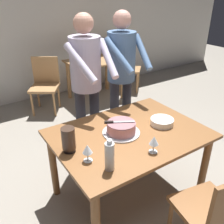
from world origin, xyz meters
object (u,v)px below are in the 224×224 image
cake_on_platter (121,128)px  wine_glass_far (154,141)px  cake_knife (113,122)px  background_table (95,69)px  main_dining_table (129,143)px  chair_near_side (216,211)px  plate_stack (162,122)px  wine_glass_near (87,149)px  hurricane_lamp (69,140)px  water_bottle (110,156)px  person_standing_beside (122,70)px  person_cutting_cake (87,78)px  background_chair_2 (126,66)px  background_chair_0 (45,83)px

cake_on_platter → wine_glass_far: size_ratio=2.36×
cake_knife → background_table: size_ratio=0.25×
main_dining_table → background_table: size_ratio=1.36×
chair_near_side → plate_stack: bearing=75.4°
main_dining_table → plate_stack: 0.38m
wine_glass_near → hurricane_lamp: (-0.06, 0.19, 0.00)m
water_bottle → hurricane_lamp: water_bottle is taller
person_standing_beside → background_table: 1.79m
water_bottle → person_standing_beside: size_ratio=0.15×
cake_knife → chair_near_side: 1.05m
person_cutting_cake → wine_glass_near: bearing=-118.3°
water_bottle → person_cutting_cake: size_ratio=0.15×
background_table → water_bottle: bearing=-117.8°
plate_stack → person_standing_beside: 0.84m
cake_on_platter → water_bottle: 0.51m
person_standing_beside → background_chair_2: (1.31, 1.69, -0.58)m
plate_stack → person_cutting_cake: (-0.40, 0.76, 0.30)m
cake_on_platter → water_bottle: water_bottle is taller
hurricane_lamp → background_chair_0: bearing=75.5°
plate_stack → wine_glass_near: 0.87m
wine_glass_near → wine_glass_far: 0.52m
person_standing_beside → plate_stack: bearing=-95.6°
background_chair_0 → hurricane_lamp: bearing=-104.5°
plate_stack → wine_glass_far: wine_glass_far is taller
background_chair_0 → background_chair_2: (1.70, 0.04, 0.00)m
wine_glass_far → background_chair_2: 3.29m
person_cutting_cake → chair_near_side: (0.18, -1.58, -0.58)m
cake_knife → wine_glass_near: 0.44m
person_cutting_cake → background_chair_0: person_cutting_cake is taller
plate_stack → hurricane_lamp: 0.93m
cake_knife → background_chair_2: size_ratio=0.27×
plate_stack → chair_near_side: (-0.21, -0.82, -0.29)m
person_standing_beside → main_dining_table: bearing=-120.2°
wine_glass_near → background_chair_0: 2.62m
cake_knife → person_standing_beside: (0.56, 0.67, 0.21)m
water_bottle → background_table: size_ratio=0.25×
wine_glass_far → background_chair_2: bearing=57.6°
background_chair_0 → chair_near_side: bearing=-88.2°
cake_on_platter → background_chair_2: bearing=53.0°
wine_glass_near → person_cutting_cake: bearing=61.7°
chair_near_side → background_chair_2: bearing=64.1°
plate_stack → background_table: plate_stack is taller
cake_on_platter → person_standing_beside: size_ratio=0.20×
person_cutting_cake → background_table: (1.04, 1.65, -0.50)m
wine_glass_far → background_chair_0: size_ratio=0.16×
wine_glass_near → water_bottle: (0.09, -0.17, 0.01)m
cake_knife → background_table: cake_knife is taller
chair_near_side → background_chair_2: same height
person_cutting_cake → background_chair_0: 1.78m
plate_stack → background_chair_0: size_ratio=0.24×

